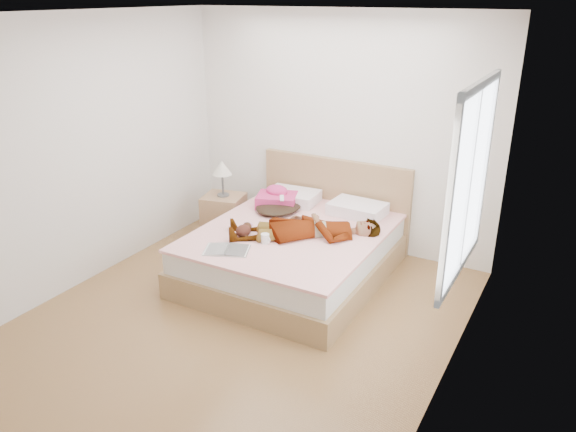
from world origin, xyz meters
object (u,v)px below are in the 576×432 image
object	(u,v)px
bed	(297,248)
towel	(277,198)
phone	(282,198)
nightstand	(224,214)
coffee_mug	(265,238)
plush_toy	(244,230)
woman	(306,225)
magazine	(227,250)

from	to	relation	value
bed	towel	size ratio (longest dim) A/B	3.98
phone	nightstand	xyz separation A→B (m)	(-0.81, 0.05, -0.36)
bed	towel	xyz separation A→B (m)	(-0.49, 0.44, 0.33)
bed	coffee_mug	size ratio (longest dim) A/B	16.62
phone	bed	world-z (taller)	bed
bed	nightstand	size ratio (longest dim) A/B	2.16
phone	plush_toy	xyz separation A→B (m)	(-0.01, -0.73, -0.10)
woman	plush_toy	xyz separation A→B (m)	(-0.51, -0.33, -0.04)
towel	plush_toy	xyz separation A→B (m)	(0.14, -0.88, -0.03)
woman	towel	world-z (taller)	towel
woman	towel	size ratio (longest dim) A/B	2.91
plush_toy	coffee_mug	bearing A→B (deg)	-8.38
nightstand	towel	bearing A→B (deg)	9.18
plush_toy	nightstand	bearing A→B (deg)	135.80
coffee_mug	bed	bearing A→B (deg)	80.35
woman	phone	world-z (taller)	woman
plush_toy	bed	bearing A→B (deg)	51.69
coffee_mug	plush_toy	distance (m)	0.27
towel	magazine	world-z (taller)	towel
woman	magazine	distance (m)	0.84
magazine	nightstand	size ratio (longest dim) A/B	0.50
bed	magazine	world-z (taller)	bed
woman	coffee_mug	size ratio (longest dim) A/B	12.14
magazine	coffee_mug	bearing A→B (deg)	55.21
magazine	coffee_mug	distance (m)	0.39
nightstand	woman	bearing A→B (deg)	-18.79
nightstand	phone	bearing A→B (deg)	-3.22
phone	towel	distance (m)	0.23
phone	nightstand	bearing A→B (deg)	144.63
woman	bed	bearing A→B (deg)	-157.44
woman	nightstand	distance (m)	1.41
bed	coffee_mug	bearing A→B (deg)	-99.65
towel	nightstand	bearing A→B (deg)	-170.82
towel	plush_toy	size ratio (longest dim) A/B	2.31
phone	bed	xyz separation A→B (m)	(0.34, -0.29, -0.40)
bed	nightstand	xyz separation A→B (m)	(-1.15, 0.33, 0.04)
plush_toy	nightstand	size ratio (longest dim) A/B	0.23
bed	towel	bearing A→B (deg)	138.26
bed	towel	world-z (taller)	bed
woman	magazine	world-z (taller)	woman
towel	coffee_mug	distance (m)	1.01
bed	plush_toy	bearing A→B (deg)	-128.31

